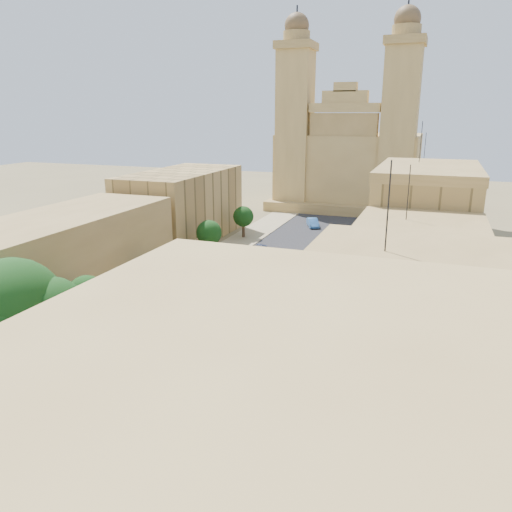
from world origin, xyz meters
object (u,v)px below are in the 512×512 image
Objects in this scene: car_blue_a at (194,329)px; car_cream at (286,314)px; pedestrian_c at (323,335)px; bus_green_north at (95,358)px; street_tree_c at (209,233)px; street_tree_b at (161,261)px; bus_red_east at (254,331)px; street_tree_a at (87,295)px; olive_pickup at (310,295)px; car_blue_b at (313,223)px; ficus_tree at (15,310)px; bus_cream_east at (291,288)px; car_dkblue at (253,252)px; red_truck at (156,377)px; church at (348,158)px; car_white_b at (310,264)px; street_tree_d at (243,217)px; pedestrian_a at (297,341)px; car_white_a at (233,275)px.

car_cream is at bearing 50.68° from car_blue_a.
bus_green_north is at bearing -47.83° from pedestrian_c.
street_tree_c is 23.26m from car_blue_a.
street_tree_b is 0.49× the size of bus_red_east.
pedestrian_c reaches higher than car_cream.
street_tree_a reaches higher than street_tree_c.
olive_pickup is 1.10× the size of car_blue_b.
ficus_tree is at bearing -85.86° from street_tree_a.
ficus_tree is at bearing 62.39° from car_cream.
bus_cream_east reaches higher than car_dkblue.
car_dkblue is at bearing 99.53° from red_truck.
church reaches higher than ficus_tree.
bus_green_north is 17.57m from pedestrian_c.
street_tree_c reaches higher than bus_green_north.
car_blue_a is 24.29m from car_dkblue.
olive_pickup is 1.12× the size of car_white_b.
bus_green_north reaches higher than pedestrian_c.
car_cream reaches higher than car_blue_a.
ficus_tree is at bearing -126.30° from olive_pickup.
street_tree_a is 1.08× the size of street_tree_d.
car_cream is at bearing -56.25° from pedestrian_a.
street_tree_c is 0.47× the size of bus_green_north.
red_truck is 1.28× the size of olive_pickup.
olive_pickup is 1.43× the size of car_white_a.
car_blue_a is 21.77m from car_white_b.
car_blue_a is at bearing 16.63° from street_tree_a.
car_white_b is at bearing -0.94° from car_dkblue.
bus_cream_east is 33.90m from car_blue_b.
car_white_b is at bearing 60.82° from street_tree_a.
bus_cream_east is at bearing -38.86° from car_dkblue.
car_cream is 2.53× the size of pedestrian_c.
car_dkblue is (5.00, 26.60, -2.79)m from street_tree_a.
ficus_tree reaches higher than car_cream.
street_tree_b is at bearing 142.07° from car_blue_a.
street_tree_c reaches higher than car_white_b.
street_tree_c is 32.77m from red_truck.
street_tree_c is 1.18× the size of car_white_b.
car_white_b is (8.31, -2.76, 0.10)m from car_dkblue.
street_tree_c is at bearing -133.33° from car_blue_b.
ficus_tree is at bearing -117.63° from car_blue_a.
olive_pickup is at bearing 64.33° from car_blue_a.
car_white_b is at bearing -84.35° from bus_red_east.
church is 7.13× the size of street_tree_a.
ficus_tree is 0.84× the size of bus_green_north.
red_truck is 1.75× the size of car_blue_a.
street_tree_a is at bearing 94.14° from ficus_tree.
bus_cream_east reaches higher than car_cream.
car_blue_a is 1.04× the size of car_white_a.
pedestrian_c is (11.06, -41.95, 0.14)m from car_blue_b.
street_tree_d reaches higher than car_white_b.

